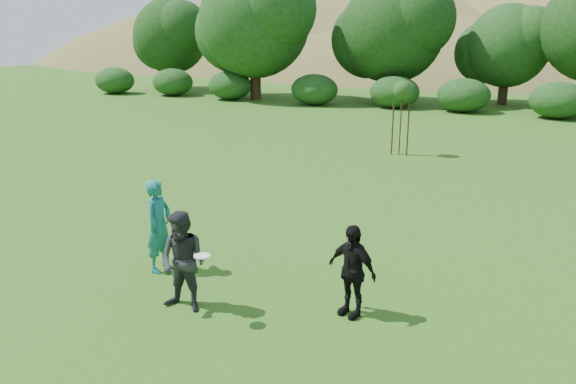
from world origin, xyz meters
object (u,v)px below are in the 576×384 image
object	(u,v)px
player_black	(352,271)
sapling	(402,92)
player_teal	(159,226)
player_grey	(183,262)

from	to	relation	value
player_black	sapling	distance (m)	13.30
player_teal	player_black	xyz separation A→B (m)	(4.10, -0.25, -0.13)
player_black	player_grey	bearing A→B (deg)	-140.00
sapling	player_black	bearing A→B (deg)	-80.63
player_grey	player_teal	bearing A→B (deg)	138.01
player_grey	player_black	world-z (taller)	player_grey
player_grey	sapling	distance (m)	14.10
player_teal	player_black	world-z (taller)	player_teal
player_teal	player_grey	bearing A→B (deg)	-133.41
player_teal	sapling	xyz separation A→B (m)	(1.94, 12.78, 1.48)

